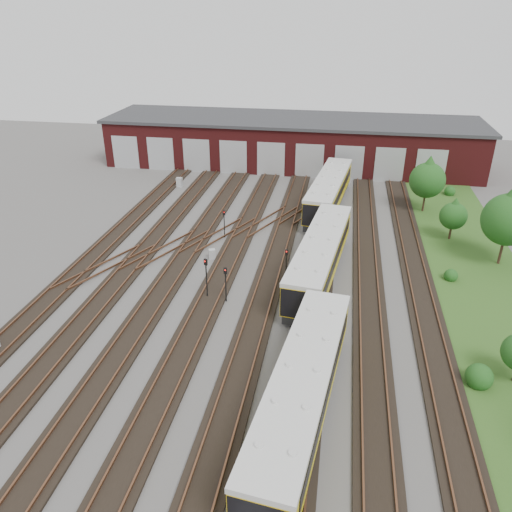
# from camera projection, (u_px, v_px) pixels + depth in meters

# --- Properties ---
(ground) EXTENTS (120.00, 120.00, 0.00)m
(ground) POSITION_uv_depth(u_px,v_px,m) (228.00, 321.00, 35.55)
(ground) COLOR #4D4A48
(ground) RESTS_ON ground
(track_network) EXTENTS (30.40, 70.00, 0.33)m
(track_network) POSITION_uv_depth(u_px,v_px,m) (227.00, 315.00, 36.05)
(track_network) COLOR black
(track_network) RESTS_ON ground
(maintenance_shed) EXTENTS (51.00, 12.50, 6.35)m
(maintenance_shed) POSITION_uv_depth(u_px,v_px,m) (291.00, 141.00, 69.26)
(maintenance_shed) COLOR #541516
(maintenance_shed) RESTS_ON ground
(grass_verge) EXTENTS (8.00, 55.00, 0.05)m
(grass_verge) POSITION_uv_depth(u_px,v_px,m) (478.00, 276.00, 41.39)
(grass_verge) COLOR #2C521B
(grass_verge) RESTS_ON ground
(metro_train) EXTENTS (4.65, 47.86, 3.23)m
(metro_train) POSITION_uv_depth(u_px,v_px,m) (320.00, 257.00, 40.20)
(metro_train) COLOR black
(metro_train) RESTS_ON ground
(signal_mast_0) EXTENTS (0.29, 0.27, 3.34)m
(signal_mast_0) POSITION_uv_depth(u_px,v_px,m) (206.00, 274.00, 37.38)
(signal_mast_0) COLOR black
(signal_mast_0) RESTS_ON ground
(signal_mast_1) EXTENTS (0.26, 0.25, 2.76)m
(signal_mast_1) POSITION_uv_depth(u_px,v_px,m) (224.00, 220.00, 47.51)
(signal_mast_1) COLOR black
(signal_mast_1) RESTS_ON ground
(signal_mast_2) EXTENTS (0.25, 0.23, 2.72)m
(signal_mast_2) POSITION_uv_depth(u_px,v_px,m) (286.00, 260.00, 40.11)
(signal_mast_2) COLOR black
(signal_mast_2) RESTS_ON ground
(signal_mast_3) EXTENTS (0.26, 0.24, 2.87)m
(signal_mast_3) POSITION_uv_depth(u_px,v_px,m) (226.00, 280.00, 37.05)
(signal_mast_3) COLOR black
(signal_mast_3) RESTS_ON ground
(relay_cabinet_1) EXTENTS (0.70, 0.58, 1.14)m
(relay_cabinet_1) POSITION_uv_depth(u_px,v_px,m) (179.00, 182.00, 61.52)
(relay_cabinet_1) COLOR #A9ACAE
(relay_cabinet_1) RESTS_ON ground
(relay_cabinet_2) EXTENTS (0.68, 0.63, 0.91)m
(relay_cabinet_2) POSITION_uv_depth(u_px,v_px,m) (212.00, 254.00, 44.03)
(relay_cabinet_2) COLOR #A9ACAE
(relay_cabinet_2) RESTS_ON ground
(relay_cabinet_3) EXTENTS (0.72, 0.63, 1.10)m
(relay_cabinet_3) POSITION_uv_depth(u_px,v_px,m) (308.00, 203.00, 55.12)
(relay_cabinet_3) COLOR #A9ACAE
(relay_cabinet_3) RESTS_ON ground
(relay_cabinet_4) EXTENTS (0.76, 0.70, 1.02)m
(relay_cabinet_4) POSITION_uv_depth(u_px,v_px,m) (345.00, 213.00, 52.70)
(relay_cabinet_4) COLOR #A9ACAE
(relay_cabinet_4) RESTS_ON ground
(tree_0) EXTENTS (3.74, 3.74, 6.20)m
(tree_0) POSITION_uv_depth(u_px,v_px,m) (428.00, 176.00, 52.59)
(tree_0) COLOR #362318
(tree_0) RESTS_ON ground
(tree_1) EXTENTS (2.55, 2.55, 4.23)m
(tree_1) POSITION_uv_depth(u_px,v_px,m) (454.00, 213.00, 46.69)
(tree_1) COLOR #362318
(tree_1) RESTS_ON ground
(tree_2) EXTENTS (4.41, 4.41, 7.31)m
(tree_2) POSITION_uv_depth(u_px,v_px,m) (510.00, 214.00, 41.23)
(tree_2) COLOR #362318
(tree_2) RESTS_ON ground
(bush_0) EXTENTS (1.61, 1.61, 1.61)m
(bush_0) POSITION_uv_depth(u_px,v_px,m) (480.00, 374.00, 29.22)
(bush_0) COLOR #134514
(bush_0) RESTS_ON ground
(bush_1) EXTENTS (1.11, 1.11, 1.11)m
(bush_1) POSITION_uv_depth(u_px,v_px,m) (451.00, 274.00, 40.59)
(bush_1) COLOR #134514
(bush_1) RESTS_ON ground
(bush_2) EXTENTS (1.28, 1.28, 1.28)m
(bush_2) POSITION_uv_depth(u_px,v_px,m) (450.00, 190.00, 58.76)
(bush_2) COLOR #134514
(bush_2) RESTS_ON ground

